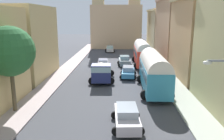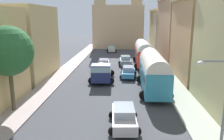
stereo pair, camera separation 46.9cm
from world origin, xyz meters
name	(u,v)px [view 1 (the left image)]	position (x,y,z in m)	size (l,w,h in m)	color
ground_plane	(113,73)	(0.00, 27.00, 0.00)	(154.00, 154.00, 0.00)	#414349
sidewalk_left	(64,72)	(-7.25, 27.00, 0.07)	(2.50, 70.00, 0.14)	#B3A2A1
sidewalk_right	(163,73)	(7.25, 27.00, 0.07)	(2.50, 70.00, 0.14)	#A6ADA0
building_left_2	(28,43)	(-11.02, 24.17, 4.66)	(5.04, 10.60, 9.31)	tan
building_right_2	(202,37)	(11.48, 24.49, 5.41)	(6.55, 10.50, 10.76)	tan
building_right_3	(172,29)	(10.63, 37.76, 5.83)	(4.68, 14.34, 11.61)	tan
building_right_4	(162,29)	(11.50, 52.99, 4.92)	(6.60, 14.32, 9.79)	beige
distant_church	(116,22)	(0.00, 55.20, 6.67)	(12.79, 6.69, 19.73)	tan
parked_bus_0	(154,70)	(4.69, 18.74, 2.30)	(3.39, 9.63, 4.17)	teal
parked_bus_1	(142,52)	(4.71, 32.42, 2.29)	(3.28, 9.92, 4.11)	red
cargo_truck_0	(102,72)	(-1.22, 22.11, 1.29)	(3.27, 6.69, 2.48)	navy
car_0	(103,64)	(-1.64, 29.95, 0.74)	(2.37, 4.16, 1.45)	white
car_1	(110,49)	(-1.32, 47.62, 0.73)	(2.34, 4.21, 1.44)	silver
car_2	(127,116)	(1.52, 10.09, 0.78)	(2.41, 4.35, 1.55)	silver
car_3	(128,72)	(2.12, 24.49, 0.75)	(2.35, 4.13, 1.49)	#4198D0
car_4	(124,61)	(1.76, 32.00, 0.83)	(2.43, 3.93, 1.68)	gray
roadside_tree_1	(10,51)	(-7.90, 12.45, 5.20)	(4.08, 4.08, 7.26)	brown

